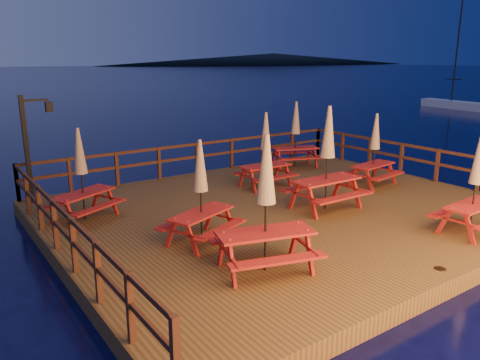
{
  "coord_description": "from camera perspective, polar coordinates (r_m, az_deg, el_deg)",
  "views": [
    {
      "loc": [
        -7.97,
        -9.22,
        4.38
      ],
      "look_at": [
        -1.12,
        0.6,
        1.23
      ],
      "focal_mm": 35.0,
      "sensor_mm": 36.0,
      "label": 1
    }
  ],
  "objects": [
    {
      "name": "ground",
      "position": [
        12.95,
        5.61,
        -5.12
      ],
      "size": [
        500.0,
        500.0,
        0.0
      ],
      "primitive_type": "plane",
      "color": "black",
      "rests_on": "ground"
    },
    {
      "name": "deck",
      "position": [
        12.89,
        5.64,
        -4.28
      ],
      "size": [
        12.0,
        10.0,
        0.4
      ],
      "primitive_type": "cube",
      "color": "#4A3217",
      "rests_on": "ground"
    },
    {
      "name": "deck_piles",
      "position": [
        13.06,
        5.58,
        -6.36
      ],
      "size": [
        11.44,
        9.44,
        1.4
      ],
      "color": "#3E1F13",
      "rests_on": "ground"
    },
    {
      "name": "railing",
      "position": [
        13.96,
        1.01,
        1.4
      ],
      "size": [
        11.8,
        9.75,
        1.1
      ],
      "color": "#3E1F13",
      "rests_on": "deck"
    },
    {
      "name": "lamp_post",
      "position": [
        14.18,
        -24.06,
        4.58
      ],
      "size": [
        0.85,
        0.18,
        3.0
      ],
      "color": "black",
      "rests_on": "deck"
    },
    {
      "name": "headland_right",
      "position": [
        307.35,
        4.13,
        14.51
      ],
      "size": [
        230.4,
        86.4,
        7.0
      ],
      "primitive_type": "ellipsoid",
      "color": "black",
      "rests_on": "ground"
    },
    {
      "name": "sailboat",
      "position": [
        45.72,
        24.82,
        8.3
      ],
      "size": [
        2.19,
        6.91,
        10.12
      ],
      "rotation": [
        0.0,
        0.0,
        -0.15
      ],
      "color": "white",
      "rests_on": "ground"
    },
    {
      "name": "picnic_table_0",
      "position": [
        14.58,
        3.14,
        3.81
      ],
      "size": [
        1.67,
        1.38,
        2.36
      ],
      "rotation": [
        0.0,
        0.0,
        -0.02
      ],
      "color": "#9B290E",
      "rests_on": "deck"
    },
    {
      "name": "picnic_table_1",
      "position": [
        17.49,
        6.78,
        5.68
      ],
      "size": [
        2.09,
        1.91,
        2.43
      ],
      "rotation": [
        0.0,
        0.0,
        -0.36
      ],
      "color": "#9B290E",
      "rests_on": "deck"
    },
    {
      "name": "picnic_table_2",
      "position": [
        12.22,
        -18.8,
        0.83
      ],
      "size": [
        2.05,
        1.91,
        2.33
      ],
      "rotation": [
        0.0,
        0.0,
        0.45
      ],
      "color": "#9B290E",
      "rests_on": "deck"
    },
    {
      "name": "picnic_table_3",
      "position": [
        8.71,
        3.17,
        -2.71
      ],
      "size": [
        2.2,
        1.98,
        2.65
      ],
      "rotation": [
        0.0,
        0.0,
        -0.29
      ],
      "color": "#9B290E",
      "rests_on": "deck"
    },
    {
      "name": "picnic_table_4",
      "position": [
        15.39,
        16.09,
        3.72
      ],
      "size": [
        1.78,
        1.54,
        2.3
      ],
      "rotation": [
        0.0,
        0.0,
        0.14
      ],
      "color": "#9B290E",
      "rests_on": "deck"
    },
    {
      "name": "picnic_table_5",
      "position": [
        12.58,
        10.61,
        2.82
      ],
      "size": [
        1.97,
        1.63,
        2.77
      ],
      "rotation": [
        0.0,
        0.0,
        -0.02
      ],
      "color": "#9B290E",
      "rests_on": "deck"
    },
    {
      "name": "picnic_table_6",
      "position": [
        11.97,
        26.81,
        -0.32
      ],
      "size": [
        1.7,
        1.43,
        2.31
      ],
      "rotation": [
        0.0,
        0.0,
        0.06
      ],
      "color": "#9B290E",
      "rests_on": "deck"
    },
    {
      "name": "picnic_table_7",
      "position": [
        10.16,
        -4.81,
        -1.24
      ],
      "size": [
        1.97,
        1.8,
        2.3
      ],
      "rotation": [
        0.0,
        0.0,
        0.35
      ],
      "color": "#9B290E",
      "rests_on": "deck"
    }
  ]
}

